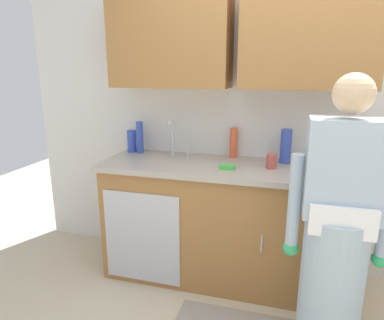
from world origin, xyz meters
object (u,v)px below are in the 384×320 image
(bottle_cleaner_spray, at_px, (347,149))
(bottle_water_tall, at_px, (234,143))
(bottle_dish_liquid, at_px, (132,141))
(bottle_water_short, at_px, (286,146))
(bottle_soap, at_px, (140,137))
(knife_on_counter, at_px, (327,175))
(sponge, at_px, (227,167))
(sink, at_px, (172,162))
(person_at_sink, at_px, (335,248))
(cup_by_sink, at_px, (271,161))

(bottle_cleaner_spray, bearing_deg, bottle_water_tall, 177.60)
(bottle_dish_liquid, bearing_deg, bottle_water_short, -1.11)
(bottle_soap, height_order, knife_on_counter, bottle_soap)
(bottle_cleaner_spray, height_order, bottle_water_short, bottle_water_short)
(bottle_soap, height_order, sponge, bottle_soap)
(sink, distance_m, sponge, 0.48)
(sink, distance_m, bottle_cleaner_spray, 1.32)
(sink, relative_size, sponge, 4.55)
(person_at_sink, distance_m, bottle_soap, 1.75)
(bottle_soap, distance_m, sponge, 0.87)
(sink, distance_m, cup_by_sink, 0.77)
(bottle_dish_liquid, xyz_separation_m, bottle_soap, (0.09, -0.02, 0.04))
(sponge, bearing_deg, sink, 166.22)
(person_at_sink, height_order, bottle_dish_liquid, person_at_sink)
(bottle_soap, bearing_deg, bottle_dish_liquid, 167.87)
(bottle_cleaner_spray, xyz_separation_m, bottle_dish_liquid, (-1.72, -0.00, -0.03))
(bottle_cleaner_spray, bearing_deg, bottle_soap, -179.30)
(bottle_water_tall, height_order, knife_on_counter, bottle_water_tall)
(bottle_water_short, distance_m, sponge, 0.50)
(person_at_sink, distance_m, bottle_dish_liquid, 1.82)
(bottle_cleaner_spray, bearing_deg, bottle_water_short, -176.51)
(bottle_cleaner_spray, distance_m, bottle_soap, 1.64)
(knife_on_counter, bearing_deg, cup_by_sink, 6.74)
(person_at_sink, xyz_separation_m, cup_by_sink, (-0.39, 0.63, 0.30))
(bottle_water_short, bearing_deg, sink, -168.93)
(cup_by_sink, bearing_deg, bottle_water_tall, 142.53)
(sink, height_order, sponge, sink)
(person_at_sink, xyz_separation_m, knife_on_counter, (-0.01, 0.56, 0.25))
(bottle_cleaner_spray, relative_size, bottle_water_tall, 1.05)
(bottle_cleaner_spray, bearing_deg, knife_on_counter, -118.81)
(bottle_cleaner_spray, height_order, bottle_dish_liquid, bottle_cleaner_spray)
(cup_by_sink, bearing_deg, bottle_cleaner_spray, 21.35)
(bottle_soap, bearing_deg, person_at_sink, -28.43)
(bottle_cleaner_spray, bearing_deg, cup_by_sink, -158.65)
(bottle_dish_liquid, bearing_deg, bottle_cleaner_spray, 0.05)
(bottle_dish_liquid, distance_m, bottle_soap, 0.10)
(person_at_sink, height_order, bottle_cleaner_spray, person_at_sink)
(bottle_water_short, relative_size, knife_on_counter, 1.09)
(cup_by_sink, bearing_deg, bottle_dish_liquid, 170.32)
(sink, xyz_separation_m, bottle_cleaner_spray, (1.29, 0.19, 0.14))
(sponge, bearing_deg, person_at_sink, -37.07)
(cup_by_sink, bearing_deg, bottle_water_short, 62.61)
(person_at_sink, bearing_deg, sink, 151.14)
(bottle_water_tall, distance_m, knife_on_counter, 0.77)
(bottle_cleaner_spray, height_order, knife_on_counter, bottle_cleaner_spray)
(bottle_water_tall, bearing_deg, bottle_dish_liquid, -177.62)
(sink, bearing_deg, bottle_soap, 153.04)
(sink, relative_size, bottle_water_short, 1.91)
(sink, xyz_separation_m, bottle_dish_liquid, (-0.43, 0.19, 0.11))
(bottle_water_short, height_order, bottle_soap, bottle_soap)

